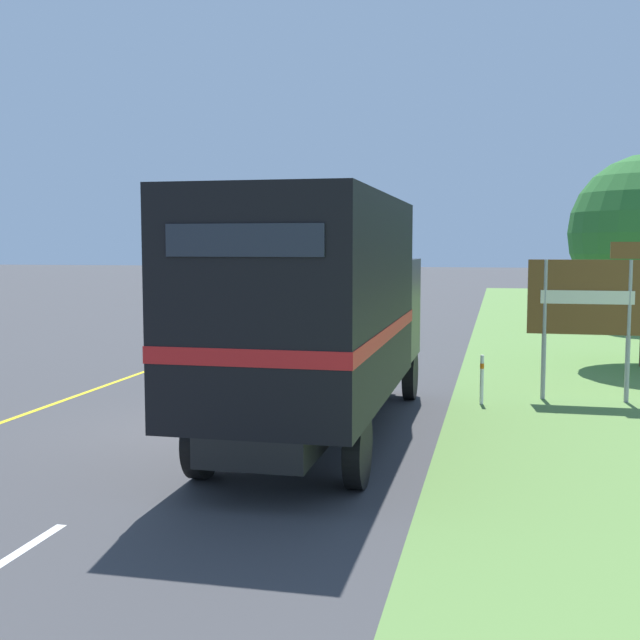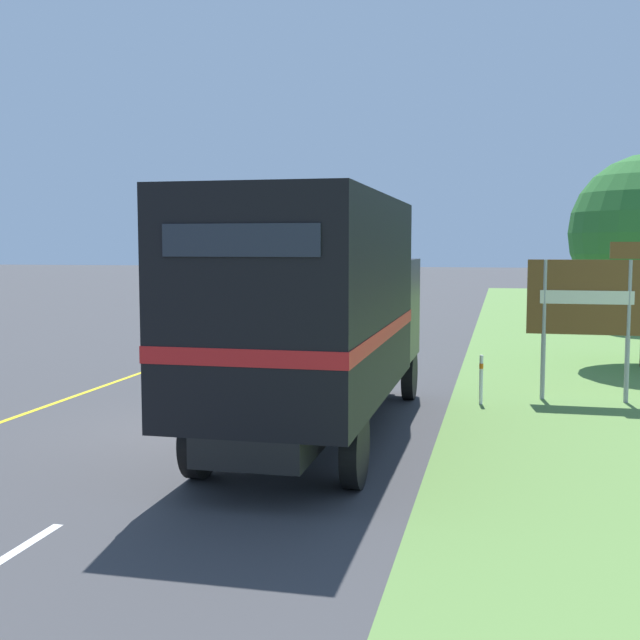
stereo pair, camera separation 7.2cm
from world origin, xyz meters
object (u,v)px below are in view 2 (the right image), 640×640
(highway_sign, at_px, (589,301))
(delineator_post, at_px, (481,378))
(horse_trailer_truck, at_px, (317,308))
(lead_car_white, at_px, (304,309))

(highway_sign, bearing_deg, delineator_post, -158.09)
(horse_trailer_truck, bearing_deg, lead_car_white, 104.87)
(horse_trailer_truck, xyz_separation_m, highway_sign, (4.41, 4.19, -0.09))
(highway_sign, relative_size, delineator_post, 3.26)
(horse_trailer_truck, distance_m, delineator_post, 4.45)
(lead_car_white, xyz_separation_m, delineator_post, (6.09, -10.44, -0.40))
(horse_trailer_truck, height_order, delineator_post, horse_trailer_truck)
(horse_trailer_truck, relative_size, highway_sign, 2.59)
(horse_trailer_truck, bearing_deg, highway_sign, 43.53)
(lead_car_white, relative_size, highway_sign, 1.28)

